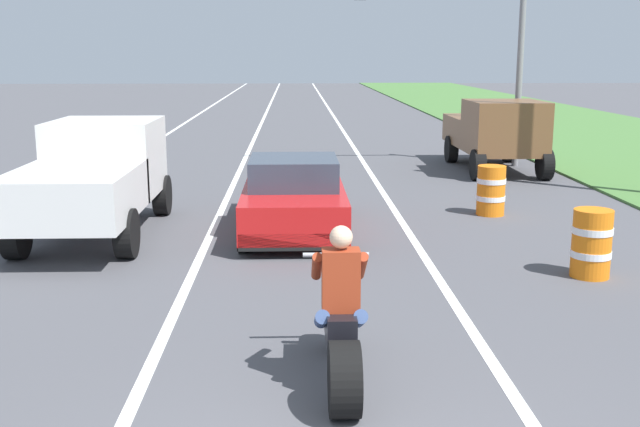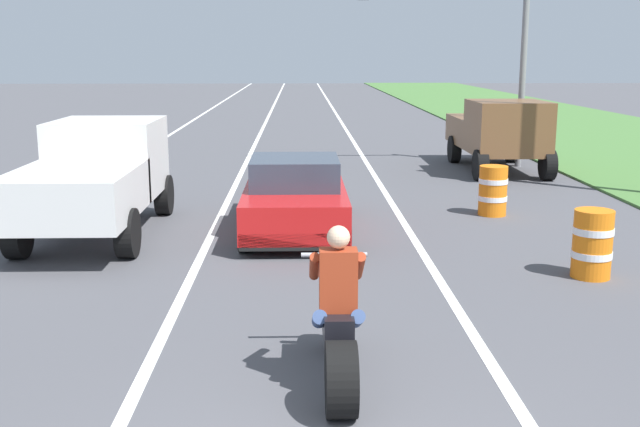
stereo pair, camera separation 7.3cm
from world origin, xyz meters
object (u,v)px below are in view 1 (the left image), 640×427
(sports_car_red, at_px, (294,197))
(traffic_light_mast_near, at_px, (466,23))
(construction_barrel_mid, at_px, (491,190))
(motorcycle_with_rider, at_px, (341,330))
(construction_barrel_nearest, at_px, (592,243))
(pickup_truck_left_lane_white, at_px, (95,174))
(pickup_truck_right_shoulder_brown, at_px, (495,131))

(sports_car_red, xyz_separation_m, traffic_light_mast_near, (4.84, 7.99, 3.40))
(sports_car_red, distance_m, construction_barrel_mid, 4.16)
(motorcycle_with_rider, distance_m, construction_barrel_nearest, 5.31)
(traffic_light_mast_near, distance_m, construction_barrel_nearest, 11.67)
(pickup_truck_left_lane_white, xyz_separation_m, construction_barrel_nearest, (7.85, -2.91, -0.60))
(traffic_light_mast_near, height_order, construction_barrel_mid, traffic_light_mast_near)
(motorcycle_with_rider, bearing_deg, pickup_truck_right_shoulder_brown, 69.81)
(pickup_truck_right_shoulder_brown, distance_m, traffic_light_mast_near, 3.11)
(pickup_truck_right_shoulder_brown, bearing_deg, sports_car_red, -127.69)
(construction_barrel_mid, bearing_deg, construction_barrel_nearest, -85.46)
(sports_car_red, xyz_separation_m, construction_barrel_mid, (3.97, 1.26, -0.13))
(traffic_light_mast_near, relative_size, construction_barrel_nearest, 6.00)
(pickup_truck_left_lane_white, bearing_deg, construction_barrel_mid, 11.12)
(traffic_light_mast_near, bearing_deg, construction_barrel_mid, -97.36)
(sports_car_red, distance_m, pickup_truck_right_shoulder_brown, 9.16)
(motorcycle_with_rider, relative_size, construction_barrel_mid, 2.21)
(sports_car_red, xyz_separation_m, pickup_truck_right_shoulder_brown, (5.59, 7.24, 0.48))
(motorcycle_with_rider, relative_size, pickup_truck_left_lane_white, 0.46)
(sports_car_red, height_order, construction_barrel_nearest, sports_car_red)
(traffic_light_mast_near, xyz_separation_m, construction_barrel_mid, (-0.87, -6.73, -3.52))
(motorcycle_with_rider, xyz_separation_m, traffic_light_mast_near, (4.39, 14.74, 3.43))
(pickup_truck_right_shoulder_brown, relative_size, construction_barrel_mid, 4.80)
(pickup_truck_right_shoulder_brown, xyz_separation_m, construction_barrel_mid, (-1.62, -5.98, -0.60))
(pickup_truck_left_lane_white, relative_size, construction_barrel_nearest, 4.80)
(pickup_truck_left_lane_white, height_order, construction_barrel_mid, pickup_truck_left_lane_white)
(pickup_truck_right_shoulder_brown, xyz_separation_m, construction_barrel_nearest, (-1.28, -10.36, -0.60))
(motorcycle_with_rider, bearing_deg, traffic_light_mast_near, 73.41)
(motorcycle_with_rider, distance_m, pickup_truck_left_lane_white, 7.67)
(sports_car_red, bearing_deg, motorcycle_with_rider, -86.22)
(sports_car_red, bearing_deg, pickup_truck_left_lane_white, -176.46)
(motorcycle_with_rider, bearing_deg, sports_car_red, 93.78)
(motorcycle_with_rider, distance_m, pickup_truck_right_shoulder_brown, 14.92)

